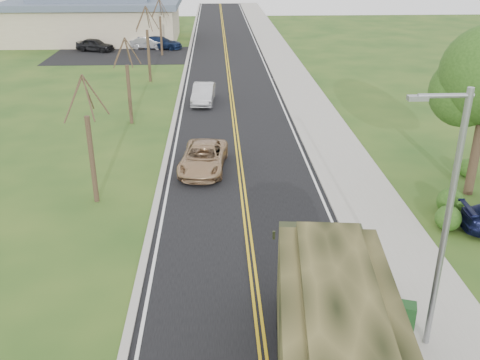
{
  "coord_description": "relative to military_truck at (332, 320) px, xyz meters",
  "views": [
    {
      "loc": [
        -1.27,
        -13.09,
        11.24
      ],
      "look_at": [
        -0.27,
        8.1,
        1.8
      ],
      "focal_mm": 40.0,
      "sensor_mm": 36.0,
      "label": 1
    }
  ],
  "objects": [
    {
      "name": "bare_tree_b",
      "position": [
        -8.66,
        23.98,
        0.23
      ],
      "size": [
        1.83,
        2.14,
        5.73
      ],
      "color": "#38281C",
      "rests_on": "ground"
    },
    {
      "name": "curb_left",
      "position": [
        -5.81,
        41.97,
        -2.19
      ],
      "size": [
        0.3,
        120.0,
        0.1
      ],
      "primitive_type": "cube",
      "color": "#9E998E",
      "rests_on": "ground"
    },
    {
      "name": "street_light",
      "position": [
        3.24,
        1.47,
        2.19
      ],
      "size": [
        1.65,
        0.22,
        8.0
      ],
      "color": "gray",
      "rests_on": "ground"
    },
    {
      "name": "sidewalk_right",
      "position": [
        4.24,
        41.97,
        -2.19
      ],
      "size": [
        3.2,
        120.0,
        0.1
      ],
      "primitive_type": "cube",
      "color": "#9E998E",
      "rests_on": "ground"
    },
    {
      "name": "military_truck",
      "position": [
        0.0,
        0.0,
        0.0
      ],
      "size": [
        3.48,
        8.08,
        3.92
      ],
      "rotation": [
        0.0,
        0.0,
        -0.1
      ],
      "color": "black",
      "rests_on": "ground"
    },
    {
      "name": "sedan_silver",
      "position": [
        -3.84,
        28.79,
        -1.52
      ],
      "size": [
        1.86,
        4.5,
        1.45
      ],
      "primitive_type": "imported",
      "rotation": [
        0.0,
        0.0,
        -0.07
      ],
      "color": "#B6B6BC",
      "rests_on": "ground"
    },
    {
      "name": "curb_right",
      "position": [
        2.49,
        41.97,
        -2.18
      ],
      "size": [
        0.3,
        120.0,
        0.12
      ],
      "primitive_type": "cube",
      "color": "#9E998E",
      "rests_on": "ground"
    },
    {
      "name": "suv_champagne",
      "position": [
        -3.65,
        15.59,
        -1.55
      ],
      "size": [
        2.83,
        5.19,
        1.38
      ],
      "primitive_type": "imported",
      "rotation": [
        0.0,
        0.0,
        -0.11
      ],
      "color": "tan",
      "rests_on": "ground"
    },
    {
      "name": "lot_car_navy",
      "position": [
        -9.12,
        51.88,
        -1.53
      ],
      "size": [
        5.29,
        3.17,
        1.43
      ],
      "primitive_type": "imported",
      "rotation": [
        0.0,
        0.0,
        1.32
      ],
      "color": "#101D3D",
      "rests_on": "ground"
    },
    {
      "name": "lot_car_silver",
      "position": [
        -10.52,
        51.97,
        -1.56
      ],
      "size": [
        4.38,
        2.27,
        1.37
      ],
      "primitive_type": "imported",
      "rotation": [
        0.0,
        0.0,
        1.37
      ],
      "color": "#BCBBC1",
      "rests_on": "ground"
    },
    {
      "name": "lot_car_dark",
      "position": [
        -16.38,
        50.6,
        -1.52
      ],
      "size": [
        4.59,
        3.06,
        1.45
      ],
      "primitive_type": "imported",
      "rotation": [
        0.0,
        0.0,
        1.22
      ],
      "color": "black",
      "rests_on": "ground"
    },
    {
      "name": "utility_box_near",
      "position": [
        2.94,
        2.29,
        -1.74
      ],
      "size": [
        0.73,
        0.66,
        0.8
      ],
      "primitive_type": "cube",
      "rotation": [
        0.0,
        0.0,
        -0.32
      ],
      "color": "#17421A",
      "rests_on": "sidewalk_right"
    },
    {
      "name": "ground",
      "position": [
        -1.66,
        1.97,
        -2.24
      ],
      "size": [
        160.0,
        160.0,
        0.0
      ],
      "primitive_type": "plane",
      "color": "#214416",
      "rests_on": "ground"
    },
    {
      "name": "bare_tree_c",
      "position": [
        -8.66,
        35.98,
        0.53
      ],
      "size": [
        2.04,
        2.39,
        6.42
      ],
      "color": "#38281C",
      "rests_on": "ground"
    },
    {
      "name": "commercial_building",
      "position": [
        -17.64,
        57.95,
        0.44
      ],
      "size": [
        25.5,
        21.5,
        5.65
      ],
      "color": "tan",
      "rests_on": "ground"
    },
    {
      "name": "bare_tree_d",
      "position": [
        -8.66,
        47.98,
        0.31
      ],
      "size": [
        1.88,
        2.2,
        5.91
      ],
      "color": "#38281C",
      "rests_on": "ground"
    },
    {
      "name": "road",
      "position": [
        -1.66,
        41.97,
        -2.24
      ],
      "size": [
        8.0,
        120.0,
        0.01
      ],
      "primitive_type": "cube",
      "color": "black",
      "rests_on": "ground"
    },
    {
      "name": "bare_tree_a",
      "position": [
        -8.66,
        11.98,
        0.38
      ],
      "size": [
        1.93,
        2.26,
        6.08
      ],
      "color": "#38281C",
      "rests_on": "ground"
    }
  ]
}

